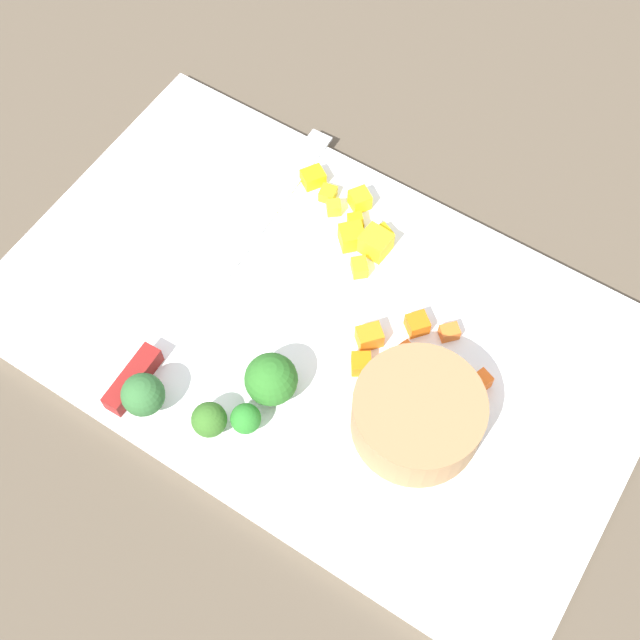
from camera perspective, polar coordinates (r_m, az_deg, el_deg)
The scene contains 23 objects.
ground_plane at distance 0.72m, azimuth 0.00°, elevation -0.82°, with size 4.00×4.00×0.00m, color brown.
cutting_board at distance 0.71m, azimuth 0.00°, elevation -0.60°, with size 0.54×0.33×0.01m, color white.
prep_bowl at distance 0.65m, azimuth 6.62°, elevation -6.39°, with size 0.10×0.10×0.04m, color #997148.
chef_knife at distance 0.72m, azimuth -8.46°, elevation 1.35°, with size 0.03×0.33×0.02m.
carrot_dice_0 at distance 0.69m, azimuth 3.36°, elevation -1.13°, with size 0.02×0.02×0.02m, color orange.
carrot_dice_1 at distance 0.69m, azimuth 5.84°, elevation -2.01°, with size 0.01×0.01×0.01m, color orange.
carrot_dice_2 at distance 0.68m, azimuth 2.80°, elevation -2.98°, with size 0.02×0.02×0.01m, color orange.
carrot_dice_3 at distance 0.70m, azimuth 6.59°, elevation -0.28°, with size 0.02×0.02×0.02m, color orange.
carrot_dice_4 at distance 0.69m, azimuth 10.85°, elevation -4.10°, with size 0.01×0.01×0.02m, color orange.
carrot_dice_5 at distance 0.70m, azimuth 8.74°, elevation -0.82°, with size 0.01×0.02×0.01m, color orange.
pepper_dice_0 at distance 0.74m, azimuth 2.15°, elevation 5.66°, with size 0.02×0.02×0.02m, color yellow.
pepper_dice_1 at distance 0.75m, azimuth 3.93°, elevation 5.90°, with size 0.01×0.01×0.01m, color yellow.
pepper_dice_2 at distance 0.74m, azimuth 3.89°, elevation 5.17°, with size 0.02×0.02×0.02m, color yellow.
pepper_dice_3 at distance 0.73m, azimuth 2.65°, elevation 3.59°, with size 0.02×0.01×0.01m, color yellow.
pepper_dice_4 at distance 0.77m, azimuth 0.54°, elevation 8.53°, with size 0.01×0.01×0.01m, color yellow.
pepper_dice_5 at distance 0.76m, azimuth 0.94°, elevation 7.60°, with size 0.01×0.01×0.01m, color yellow.
pepper_dice_6 at distance 0.76m, azimuth 2.71°, elevation 8.13°, with size 0.02×0.02×0.02m, color yellow.
pepper_dice_7 at distance 0.78m, azimuth -0.47°, elevation 9.61°, with size 0.02×0.02×0.01m, color yellow.
pepper_dice_8 at distance 0.75m, azimuth 2.41°, elevation 6.56°, with size 0.01×0.01×0.01m, color yellow.
broccoli_floret_0 at distance 0.66m, azimuth -7.50°, elevation -6.72°, with size 0.03×0.03×0.03m.
broccoli_floret_1 at distance 0.67m, azimuth -11.87°, elevation -5.00°, with size 0.03×0.03×0.04m.
broccoli_floret_2 at distance 0.65m, azimuth -4.78°, elevation -6.85°, with size 0.02×0.02×0.03m.
broccoli_floret_3 at distance 0.66m, azimuth -3.31°, elevation -4.06°, with size 0.04×0.04×0.04m.
Camera 1 is at (0.18, -0.27, 0.64)m, focal length 47.31 mm.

